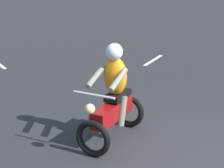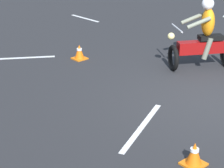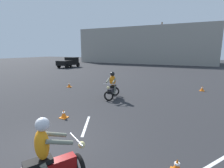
{
  "view_description": "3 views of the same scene",
  "coord_description": "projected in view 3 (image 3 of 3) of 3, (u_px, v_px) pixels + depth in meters",
  "views": [
    {
      "loc": [
        1.92,
        5.67,
        3.18
      ],
      "look_at": [
        1.46,
        -1.05,
        1.0
      ],
      "focal_mm": 70.0,
      "sensor_mm": 36.0,
      "label": 1
    },
    {
      "loc": [
        -4.37,
        6.82,
        3.6
      ],
      "look_at": [
        0.47,
        2.55,
        0.9
      ],
      "focal_mm": 70.0,
      "sensor_mm": 36.0,
      "label": 2
    },
    {
      "loc": [
        4.03,
        -3.43,
        2.95
      ],
      "look_at": [
        -0.51,
        6.14,
        0.9
      ],
      "focal_mm": 28.0,
      "sensor_mm": 36.0,
      "label": 3
    }
  ],
  "objects": [
    {
      "name": "lane_stripe_nw",
      "position": [
        86.0,
        125.0,
        6.96
      ],
      "size": [
        0.91,
        1.76,
        0.01
      ],
      "primitive_type": "cube",
      "rotation": [
        0.0,
        0.0,
        3.59
      ],
      "color": "silver",
      "rests_on": "ground"
    },
    {
      "name": "traffic_cone_near_left",
      "position": [
        69.0,
        85.0,
        14.15
      ],
      "size": [
        0.32,
        0.32,
        0.41
      ],
      "color": "orange",
      "rests_on": "ground"
    },
    {
      "name": "traffic_cone_mid_left",
      "position": [
        202.0,
        89.0,
        12.84
      ],
      "size": [
        0.32,
        0.32,
        0.36
      ],
      "color": "orange",
      "rests_on": "ground"
    },
    {
      "name": "traffic_cone_mid_center",
      "position": [
        64.0,
        114.0,
        7.71
      ],
      "size": [
        0.32,
        0.32,
        0.37
      ],
      "color": "orange",
      "rests_on": "ground"
    },
    {
      "name": "pickup_truck",
      "position": [
        69.0,
        62.0,
        30.53
      ],
      "size": [
        2.0,
        4.16,
        1.73
      ],
      "rotation": [
        0.0,
        0.0,
        0.01
      ],
      "color": "black",
      "rests_on": "ground"
    },
    {
      "name": "ground_plane",
      "position": [
        41.0,
        149.0,
        5.3
      ],
      "size": [
        120.0,
        120.0,
        0.0
      ],
      "primitive_type": "plane",
      "color": "#28282B"
    },
    {
      "name": "building_backdrop",
      "position": [
        146.0,
        46.0,
        42.3
      ],
      "size": [
        30.06,
        11.78,
        7.98
      ],
      "primitive_type": "cube",
      "color": "gray",
      "rests_on": "ground"
    },
    {
      "name": "motorcycle_rider_foreground",
      "position": [
        48.0,
        160.0,
        3.6
      ],
      "size": [
        1.23,
        1.51,
        1.66
      ],
      "rotation": [
        0.0,
        0.0,
        5.74
      ],
      "color": "black",
      "rests_on": "ground"
    },
    {
      "name": "utility_pole_far",
      "position": [
        161.0,
        44.0,
        35.74
      ],
      "size": [
        0.24,
        0.24,
        8.5
      ],
      "primitive_type": "cylinder",
      "color": "brown",
      "rests_on": "ground"
    },
    {
      "name": "lane_stripe_ne",
      "position": [
        220.0,
        160.0,
        4.77
      ],
      "size": [
        0.99,
        1.45,
        0.01
      ],
      "primitive_type": "cube",
      "rotation": [
        0.0,
        0.0,
        2.56
      ],
      "color": "silver",
      "rests_on": "ground"
    },
    {
      "name": "motorcycle_rider_background",
      "position": [
        112.0,
        87.0,
        10.85
      ],
      "size": [
        0.82,
        1.55,
        1.66
      ],
      "rotation": [
        0.0,
        0.0,
        3.28
      ],
      "color": "black",
      "rests_on": "ground"
    },
    {
      "name": "traffic_cone_far_right",
      "position": [
        177.0,
        166.0,
        4.24
      ],
      "size": [
        0.32,
        0.32,
        0.37
      ],
      "color": "orange",
      "rests_on": "ground"
    }
  ]
}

